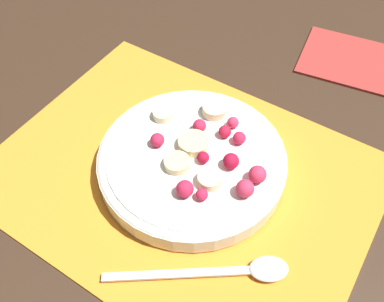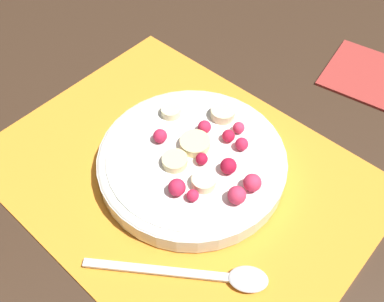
% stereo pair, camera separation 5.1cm
% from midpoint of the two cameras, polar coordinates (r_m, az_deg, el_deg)
% --- Properties ---
extents(ground_plane, '(3.00, 3.00, 0.00)m').
position_cam_midpoint_polar(ground_plane, '(0.54, 1.16, -3.44)').
color(ground_plane, '#382619').
extents(placemat, '(0.46, 0.35, 0.01)m').
position_cam_midpoint_polar(placemat, '(0.54, 1.17, -3.26)').
color(placemat, orange).
rests_on(placemat, ground_plane).
extents(fruit_bowl, '(0.23, 0.23, 0.05)m').
position_cam_midpoint_polar(fruit_bowl, '(0.53, 2.89, -1.37)').
color(fruit_bowl, silver).
rests_on(fruit_bowl, placemat).
extents(spoon, '(0.17, 0.13, 0.01)m').
position_cam_midpoint_polar(spoon, '(0.47, 6.26, -16.43)').
color(spoon, silver).
rests_on(spoon, placemat).
extents(napkin, '(0.17, 0.15, 0.01)m').
position_cam_midpoint_polar(napkin, '(0.73, 25.39, 8.75)').
color(napkin, '#A3332D').
rests_on(napkin, ground_plane).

